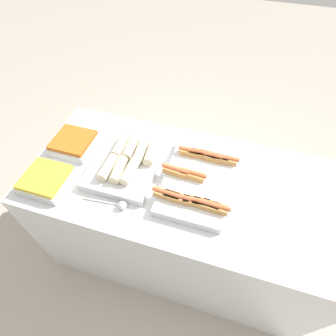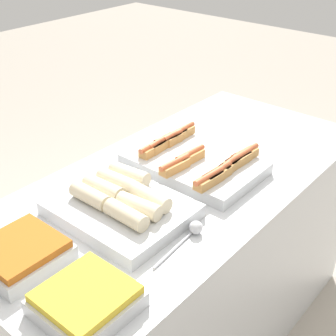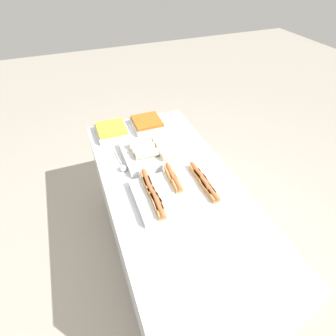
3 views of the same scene
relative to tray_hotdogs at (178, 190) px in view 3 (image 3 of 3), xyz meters
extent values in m
plane|color=#ADA393|center=(-0.08, 0.00, -0.96)|extent=(12.00, 12.00, 0.00)
cube|color=silver|center=(-0.08, 0.00, -0.50)|extent=(1.79, 0.84, 0.93)
cube|color=silver|center=(0.00, 0.00, -0.01)|extent=(0.35, 0.53, 0.05)
cube|color=tan|center=(0.12, 0.16, 0.03)|extent=(0.13, 0.05, 0.04)
cylinder|color=#CC6038|center=(0.12, 0.16, 0.05)|extent=(0.15, 0.02, 0.02)
cube|color=tan|center=(-0.13, 0.00, 0.03)|extent=(0.14, 0.05, 0.04)
cylinder|color=#CC6038|center=(-0.13, 0.00, 0.05)|extent=(0.15, 0.03, 0.02)
cube|color=tan|center=(0.08, -0.16, 0.03)|extent=(0.14, 0.05, 0.04)
cylinder|color=#CC6038|center=(0.08, -0.16, 0.05)|extent=(0.15, 0.03, 0.02)
cube|color=tan|center=(0.03, -0.16, 0.03)|extent=(0.14, 0.05, 0.04)
cylinder|color=#CC6038|center=(0.03, -0.16, 0.05)|extent=(0.15, 0.03, 0.02)
cube|color=tan|center=(-0.07, 0.16, 0.03)|extent=(0.13, 0.05, 0.04)
cylinder|color=#CC6038|center=(-0.07, 0.16, 0.05)|extent=(0.15, 0.03, 0.02)
cube|color=tan|center=(0.12, -0.16, 0.03)|extent=(0.14, 0.06, 0.04)
cylinder|color=#CC6038|center=(0.12, -0.16, 0.05)|extent=(0.15, 0.04, 0.02)
cube|color=tan|center=(-0.03, 0.00, 0.03)|extent=(0.14, 0.05, 0.04)
cylinder|color=#CC6038|center=(-0.03, 0.00, 0.05)|extent=(0.15, 0.03, 0.02)
cube|color=tan|center=(-0.07, -0.16, 0.03)|extent=(0.14, 0.05, 0.04)
cylinder|color=#CC6038|center=(-0.07, -0.16, 0.05)|extent=(0.15, 0.03, 0.02)
cube|color=tan|center=(0.07, 0.16, 0.03)|extent=(0.13, 0.05, 0.04)
cylinder|color=#CC6038|center=(0.07, 0.16, 0.05)|extent=(0.15, 0.03, 0.02)
cube|color=tan|center=(-0.12, -0.16, 0.03)|extent=(0.14, 0.05, 0.04)
cylinder|color=#CC6038|center=(-0.12, -0.16, 0.05)|extent=(0.15, 0.03, 0.02)
cube|color=tan|center=(-0.02, 0.16, 0.03)|extent=(0.14, 0.05, 0.04)
cylinder|color=#CC6038|center=(-0.02, 0.16, 0.05)|extent=(0.15, 0.03, 0.02)
cube|color=tan|center=(0.03, 0.16, 0.03)|extent=(0.14, 0.06, 0.04)
cylinder|color=#CC6038|center=(0.03, 0.16, 0.05)|extent=(0.15, 0.04, 0.02)
cube|color=silver|center=(-0.42, 0.00, -0.01)|extent=(0.37, 0.46, 0.05)
cylinder|color=beige|center=(-0.29, 0.08, 0.04)|extent=(0.07, 0.17, 0.06)
cylinder|color=beige|center=(-0.42, 0.09, 0.04)|extent=(0.07, 0.16, 0.06)
cylinder|color=beige|center=(-0.36, 0.08, 0.04)|extent=(0.07, 0.16, 0.06)
cylinder|color=beige|center=(-0.49, -0.09, 0.04)|extent=(0.06, 0.16, 0.06)
cylinder|color=beige|center=(-0.42, -0.09, 0.04)|extent=(0.07, 0.17, 0.06)
cylinder|color=beige|center=(-0.49, 0.08, 0.04)|extent=(0.06, 0.16, 0.06)
cylinder|color=beige|center=(-0.36, -0.08, 0.04)|extent=(0.06, 0.16, 0.06)
cube|color=silver|center=(-0.79, -0.24, -0.01)|extent=(0.25, 0.24, 0.05)
cube|color=gold|center=(-0.79, -0.24, 0.02)|extent=(0.23, 0.22, 0.02)
cube|color=silver|center=(-0.79, 0.06, -0.01)|extent=(0.25, 0.24, 0.05)
cube|color=#B7601E|center=(-0.79, 0.06, 0.02)|extent=(0.23, 0.22, 0.02)
cylinder|color=silver|center=(-0.45, -0.26, -0.03)|extent=(0.23, 0.03, 0.01)
sphere|color=silver|center=(-0.33, -0.26, -0.01)|extent=(0.05, 0.05, 0.05)
camera|label=1|loc=(0.10, -0.87, 1.15)|focal=28.00mm
camera|label=2|loc=(-1.34, -0.99, 0.94)|focal=50.00mm
camera|label=3|loc=(1.01, -0.46, 1.16)|focal=28.00mm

